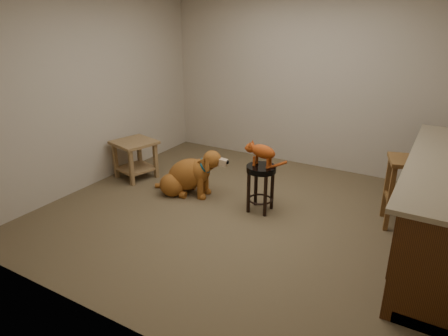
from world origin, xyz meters
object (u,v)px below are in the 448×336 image
Objects in this scene: side_table at (135,154)px; tabby_kitten at (261,152)px; wood_stool at (405,192)px; padded_stool at (261,179)px; golden_retriever at (188,176)px.

side_table is 1.98m from tabby_kitten.
padded_stool is at bearing -162.71° from wood_stool.
golden_retriever reaches higher than padded_stool.
side_table is 0.96m from golden_retriever.
golden_retriever is (0.95, -0.08, -0.11)m from side_table.
golden_retriever is at bearing -4.79° from side_table.
padded_stool is 1.02m from golden_retriever.
tabby_kitten reaches higher than side_table.
side_table is 0.60× the size of golden_retriever.
wood_stool is at bearing 17.29° from padded_stool.
wood_stool reaches higher than padded_stool.
wood_stool is 0.73× the size of golden_retriever.
side_table is at bearing 176.81° from tabby_kitten.
wood_stool is 1.61m from tabby_kitten.
padded_stool is 1.56m from wood_stool.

